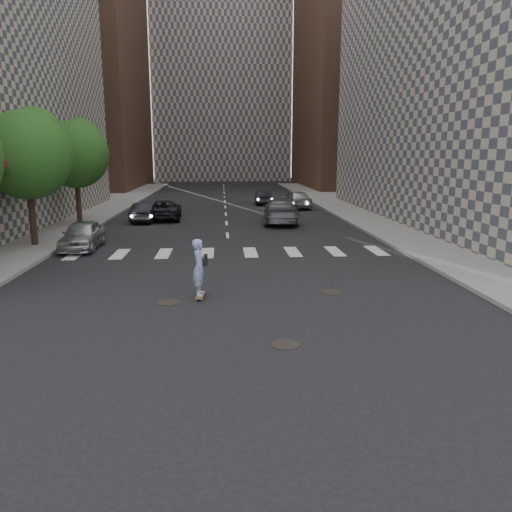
{
  "coord_description": "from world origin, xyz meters",
  "views": [
    {
      "loc": [
        -0.3,
        -13.8,
        4.56
      ],
      "look_at": [
        0.78,
        1.89,
        1.3
      ],
      "focal_mm": 35.0,
      "sensor_mm": 36.0,
      "label": 1
    }
  ],
  "objects_px": {
    "tree_c": "(76,151)",
    "silver_sedan": "(83,235)",
    "skateboarder": "(200,267)",
    "traffic_car_a": "(146,212)",
    "tree_b": "(29,151)",
    "traffic_car_e": "(263,197)",
    "traffic_car_c": "(164,210)",
    "traffic_car_b": "(280,211)",
    "traffic_car_d": "(296,199)"
  },
  "relations": [
    {
      "from": "tree_c",
      "to": "silver_sedan",
      "type": "height_order",
      "value": "tree_c"
    },
    {
      "from": "skateboarder",
      "to": "traffic_car_a",
      "type": "height_order",
      "value": "skateboarder"
    },
    {
      "from": "skateboarder",
      "to": "tree_b",
      "type": "bearing_deg",
      "value": 135.22
    },
    {
      "from": "tree_b",
      "to": "traffic_car_e",
      "type": "height_order",
      "value": "tree_b"
    },
    {
      "from": "traffic_car_a",
      "to": "traffic_car_c",
      "type": "height_order",
      "value": "traffic_car_c"
    },
    {
      "from": "traffic_car_a",
      "to": "traffic_car_b",
      "type": "relative_size",
      "value": 0.7
    },
    {
      "from": "traffic_car_e",
      "to": "tree_c",
      "type": "bearing_deg",
      "value": 44.65
    },
    {
      "from": "tree_c",
      "to": "silver_sedan",
      "type": "xyz_separation_m",
      "value": [
        2.45,
        -8.76,
        -3.96
      ]
    },
    {
      "from": "tree_c",
      "to": "traffic_car_d",
      "type": "xyz_separation_m",
      "value": [
        15.33,
        8.42,
        -3.88
      ]
    },
    {
      "from": "tree_b",
      "to": "traffic_car_c",
      "type": "relative_size",
      "value": 1.37
    },
    {
      "from": "skateboarder",
      "to": "traffic_car_a",
      "type": "distance_m",
      "value": 18.82
    },
    {
      "from": "silver_sedan",
      "to": "traffic_car_c",
      "type": "relative_size",
      "value": 0.83
    },
    {
      "from": "traffic_car_c",
      "to": "traffic_car_b",
      "type": "bearing_deg",
      "value": 160.21
    },
    {
      "from": "traffic_car_a",
      "to": "tree_b",
      "type": "bearing_deg",
      "value": 70.34
    },
    {
      "from": "tree_c",
      "to": "traffic_car_b",
      "type": "xyz_separation_m",
      "value": [
        13.0,
        -0.44,
        -3.83
      ]
    },
    {
      "from": "traffic_car_d",
      "to": "tree_c",
      "type": "bearing_deg",
      "value": 20.9
    },
    {
      "from": "tree_b",
      "to": "silver_sedan",
      "type": "distance_m",
      "value": 4.72
    },
    {
      "from": "traffic_car_a",
      "to": "traffic_car_d",
      "type": "distance_m",
      "value": 13.54
    },
    {
      "from": "traffic_car_a",
      "to": "traffic_car_e",
      "type": "bearing_deg",
      "value": -123.21
    },
    {
      "from": "tree_b",
      "to": "traffic_car_b",
      "type": "bearing_deg",
      "value": 30.19
    },
    {
      "from": "silver_sedan",
      "to": "traffic_car_d",
      "type": "bearing_deg",
      "value": 52.38
    },
    {
      "from": "silver_sedan",
      "to": "skateboarder",
      "type": "bearing_deg",
      "value": -56.27
    },
    {
      "from": "skateboarder",
      "to": "traffic_car_a",
      "type": "bearing_deg",
      "value": 106.8
    },
    {
      "from": "traffic_car_b",
      "to": "tree_c",
      "type": "bearing_deg",
      "value": 2.53
    },
    {
      "from": "traffic_car_d",
      "to": "traffic_car_e",
      "type": "relative_size",
      "value": 1.15
    },
    {
      "from": "tree_b",
      "to": "traffic_car_d",
      "type": "relative_size",
      "value": 1.47
    },
    {
      "from": "traffic_car_c",
      "to": "traffic_car_d",
      "type": "bearing_deg",
      "value": -150.26
    },
    {
      "from": "skateboarder",
      "to": "traffic_car_d",
      "type": "bearing_deg",
      "value": 78.55
    },
    {
      "from": "traffic_car_a",
      "to": "silver_sedan",
      "type": "bearing_deg",
      "value": 85.46
    },
    {
      "from": "silver_sedan",
      "to": "traffic_car_b",
      "type": "bearing_deg",
      "value": 37.53
    },
    {
      "from": "skateboarder",
      "to": "traffic_car_c",
      "type": "xyz_separation_m",
      "value": [
        -3.26,
        19.46,
        -0.33
      ]
    },
    {
      "from": "skateboarder",
      "to": "traffic_car_d",
      "type": "relative_size",
      "value": 0.43
    },
    {
      "from": "tree_c",
      "to": "traffic_car_c",
      "type": "relative_size",
      "value": 1.37
    },
    {
      "from": "silver_sedan",
      "to": "tree_b",
      "type": "bearing_deg",
      "value": 162.02
    },
    {
      "from": "silver_sedan",
      "to": "traffic_car_a",
      "type": "bearing_deg",
      "value": 79.56
    },
    {
      "from": "traffic_car_b",
      "to": "traffic_car_e",
      "type": "distance_m",
      "value": 12.39
    },
    {
      "from": "traffic_car_a",
      "to": "traffic_car_d",
      "type": "bearing_deg",
      "value": -140.94
    },
    {
      "from": "tree_c",
      "to": "skateboarder",
      "type": "distance_m",
      "value": 19.72
    },
    {
      "from": "traffic_car_b",
      "to": "tree_b",
      "type": "bearing_deg",
      "value": 34.64
    },
    {
      "from": "tree_b",
      "to": "traffic_car_b",
      "type": "xyz_separation_m",
      "value": [
        13.0,
        7.56,
        -3.83
      ]
    },
    {
      "from": "silver_sedan",
      "to": "traffic_car_c",
      "type": "distance_m",
      "value": 11.11
    },
    {
      "from": "silver_sedan",
      "to": "traffic_car_d",
      "type": "relative_size",
      "value": 0.9
    },
    {
      "from": "tree_b",
      "to": "skateboarder",
      "type": "relative_size",
      "value": 3.45
    },
    {
      "from": "skateboarder",
      "to": "traffic_car_b",
      "type": "bearing_deg",
      "value": 78.45
    },
    {
      "from": "traffic_car_b",
      "to": "traffic_car_c",
      "type": "height_order",
      "value": "traffic_car_b"
    },
    {
      "from": "traffic_car_c",
      "to": "traffic_car_e",
      "type": "distance_m",
      "value": 12.58
    },
    {
      "from": "tree_b",
      "to": "traffic_car_d",
      "type": "height_order",
      "value": "tree_b"
    },
    {
      "from": "traffic_car_c",
      "to": "skateboarder",
      "type": "bearing_deg",
      "value": 97.05
    },
    {
      "from": "tree_c",
      "to": "traffic_car_a",
      "type": "height_order",
      "value": "tree_c"
    },
    {
      "from": "skateboarder",
      "to": "silver_sedan",
      "type": "height_order",
      "value": "skateboarder"
    }
  ]
}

